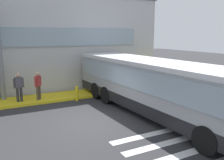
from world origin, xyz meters
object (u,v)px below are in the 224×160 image
Objects in this scene: bus_main_foreground at (153,88)px; safety_bollard_yellow at (77,94)px; entry_support_column at (0,52)px; passenger_by_doorway at (38,84)px; passenger_near_column at (19,85)px.

bus_main_foreground is 4.88m from safety_bollard_yellow.
entry_support_column is at bearing 155.51° from safety_bollard_yellow.
safety_bollard_yellow is (2.10, -0.74, -0.63)m from passenger_by_doorway.
passenger_near_column reaches higher than safety_bollard_yellow.
bus_main_foreground reaches higher than safety_bollard_yellow.
entry_support_column is 3.35× the size of passenger_by_doorway.
passenger_near_column is at bearing 140.38° from bus_main_foreground.
passenger_by_doorway is (1.85, -1.06, -1.88)m from entry_support_column.
entry_support_column reaches higher than passenger_near_column.
passenger_near_column is at bearing 173.22° from passenger_by_doorway.
passenger_near_column is (0.79, -0.93, -1.84)m from entry_support_column.
bus_main_foreground is at bearing -39.62° from passenger_near_column.
safety_bollard_yellow is at bearing -19.41° from passenger_by_doorway.
entry_support_column is at bearing 150.20° from passenger_by_doorway.
entry_support_column is 2.21m from passenger_near_column.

